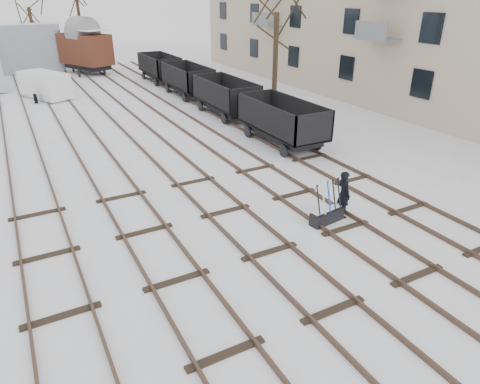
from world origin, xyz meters
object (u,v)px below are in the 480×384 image
(freight_wagon_a, at_px, (281,128))
(box_van_wagon, at_px, (85,48))
(ground_frame, at_px, (327,215))
(panel_van, at_px, (45,85))
(worker, at_px, (344,194))

(freight_wagon_a, bearing_deg, box_van_wagon, 100.26)
(ground_frame, bearing_deg, panel_van, 96.42)
(freight_wagon_a, xyz_separation_m, panel_van, (-9.55, 17.02, 0.12))
(ground_frame, height_order, worker, worker)
(worker, xyz_separation_m, panel_van, (-7.04, 24.72, 0.12))
(freight_wagon_a, distance_m, panel_van, 19.52)
(worker, bearing_deg, freight_wagon_a, -10.50)
(ground_frame, bearing_deg, box_van_wagon, 84.74)
(box_van_wagon, height_order, panel_van, box_van_wagon)
(ground_frame, height_order, freight_wagon_a, freight_wagon_a)
(worker, height_order, freight_wagon_a, freight_wagon_a)
(ground_frame, xyz_separation_m, worker, (0.75, 0.10, 0.57))
(freight_wagon_a, bearing_deg, panel_van, 119.30)
(ground_frame, xyz_separation_m, freight_wagon_a, (3.26, 7.80, 0.57))
(worker, height_order, box_van_wagon, box_van_wagon)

